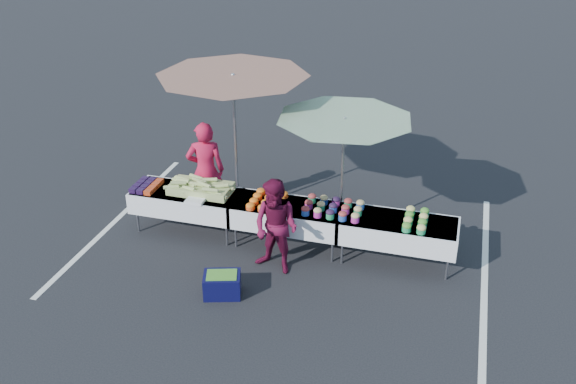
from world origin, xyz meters
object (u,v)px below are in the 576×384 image
(table_left, at_px, (187,200))
(table_center, at_px, (288,214))
(umbrella_left, at_px, (233,88))
(storage_bin, at_px, (222,284))
(table_right, at_px, (398,230))
(umbrella_right, at_px, (344,129))
(customer, at_px, (276,227))
(vendor, at_px, (206,171))

(table_left, height_order, table_center, same)
(umbrella_left, xyz_separation_m, storage_bin, (0.62, -2.40, -2.21))
(table_left, distance_m, table_right, 3.60)
(table_left, height_order, umbrella_right, umbrella_right)
(customer, bearing_deg, umbrella_right, 71.66)
(table_center, bearing_deg, table_left, 180.00)
(vendor, relative_size, umbrella_right, 0.68)
(table_left, distance_m, umbrella_right, 3.00)
(umbrella_right, bearing_deg, table_left, -171.25)
(table_center, xyz_separation_m, customer, (0.02, -0.75, 0.19))
(vendor, relative_size, umbrella_left, 0.58)
(vendor, distance_m, umbrella_left, 1.58)
(umbrella_left, bearing_deg, storage_bin, -75.43)
(table_left, relative_size, table_right, 1.00)
(table_center, relative_size, vendor, 1.03)
(storage_bin, bearing_deg, umbrella_right, 38.40)
(table_center, distance_m, customer, 0.77)
(vendor, height_order, umbrella_left, umbrella_left)
(customer, bearing_deg, table_center, 107.47)
(table_center, relative_size, storage_bin, 2.93)
(table_left, xyz_separation_m, table_right, (3.60, 0.00, 0.00))
(table_left, relative_size, umbrella_right, 0.70)
(storage_bin, bearing_deg, umbrella_left, 87.07)
(table_center, bearing_deg, vendor, 161.69)
(table_left, distance_m, umbrella_left, 2.07)
(table_left, distance_m, customer, 1.98)
(table_right, bearing_deg, storage_bin, -145.80)
(table_right, distance_m, storage_bin, 2.87)
(table_left, height_order, customer, customer)
(table_right, height_order, storage_bin, table_right)
(customer, bearing_deg, table_right, 38.58)
(storage_bin, bearing_deg, table_right, 16.70)
(table_center, height_order, table_right, same)
(umbrella_right, height_order, storage_bin, umbrella_right)
(table_right, relative_size, umbrella_left, 0.60)
(customer, height_order, umbrella_right, umbrella_right)
(customer, bearing_deg, umbrella_left, 143.47)
(table_center, relative_size, umbrella_left, 0.60)
(table_center, xyz_separation_m, storage_bin, (-0.55, -1.60, -0.40))
(table_center, height_order, umbrella_left, umbrella_left)
(table_center, height_order, umbrella_right, umbrella_right)
(table_left, bearing_deg, vendor, 75.91)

